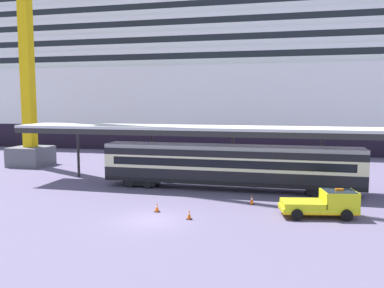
% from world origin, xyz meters
% --- Properties ---
extents(ground_plane, '(400.00, 400.00, 0.00)m').
position_xyz_m(ground_plane, '(0.00, 0.00, 0.00)').
color(ground_plane, slate).
extents(cruise_ship, '(161.52, 22.67, 38.11)m').
position_xyz_m(cruise_ship, '(5.21, 47.66, 12.76)').
color(cruise_ship, black).
rests_on(cruise_ship, ground).
extents(platform_canopy, '(41.60, 5.05, 5.77)m').
position_xyz_m(platform_canopy, '(3.93, 11.00, 5.51)').
color(platform_canopy, silver).
rests_on(platform_canopy, ground).
extents(train_carriage, '(23.33, 2.81, 4.11)m').
position_xyz_m(train_carriage, '(3.93, 10.59, 2.31)').
color(train_carriage, black).
rests_on(train_carriage, ground).
extents(service_truck, '(5.49, 3.01, 2.02)m').
position_xyz_m(service_truck, '(11.69, 3.62, 0.99)').
color(service_truck, yellow).
rests_on(service_truck, ground).
extents(traffic_cone_near, '(0.36, 0.36, 0.68)m').
position_xyz_m(traffic_cone_near, '(-0.23, 2.10, 0.33)').
color(traffic_cone_near, black).
rests_on(traffic_cone_near, ground).
extents(traffic_cone_mid, '(0.36, 0.36, 0.67)m').
position_xyz_m(traffic_cone_mid, '(2.51, 0.83, 0.33)').
color(traffic_cone_mid, black).
rests_on(traffic_cone_mid, ground).
extents(traffic_cone_far, '(0.36, 0.36, 0.78)m').
position_xyz_m(traffic_cone_far, '(6.39, 5.83, 0.38)').
color(traffic_cone_far, black).
rests_on(traffic_cone_far, ground).
extents(dockside_crane, '(13.14, 4.40, 56.76)m').
position_xyz_m(dockside_crane, '(-21.93, 18.65, 18.15)').
color(dockside_crane, '#595960').
rests_on(dockside_crane, ground).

